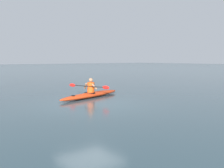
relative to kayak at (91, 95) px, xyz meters
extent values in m
plane|color=#334C56|center=(1.13, 1.61, -0.13)|extent=(160.00, 160.00, 0.00)
ellipsoid|color=red|center=(0.00, 0.00, 0.00)|extent=(4.38, 2.04, 0.25)
torus|color=black|center=(0.10, 0.03, 0.10)|extent=(0.72, 0.72, 0.04)
cylinder|color=black|center=(1.25, 0.43, 0.11)|extent=(0.18, 0.18, 0.02)
cylinder|color=#E04C14|center=(0.00, 0.00, 0.37)|extent=(0.35, 0.35, 0.50)
sphere|color=#936B4C|center=(0.00, 0.00, 0.73)|extent=(0.21, 0.21, 0.21)
cylinder|color=black|center=(0.19, 0.07, 0.44)|extent=(0.71, 1.97, 0.03)
ellipsoid|color=red|center=(-0.15, 1.05, 0.44)|extent=(0.17, 0.39, 0.17)
ellipsoid|color=red|center=(0.53, -0.91, 0.44)|extent=(0.17, 0.39, 0.17)
cylinder|color=#936B4C|center=(-0.01, 0.29, 0.43)|extent=(0.26, 0.25, 0.34)
cylinder|color=#936B4C|center=(0.17, -0.23, 0.43)|extent=(0.17, 0.31, 0.34)
camera|label=1|loc=(7.40, 11.33, 1.81)|focal=43.93mm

